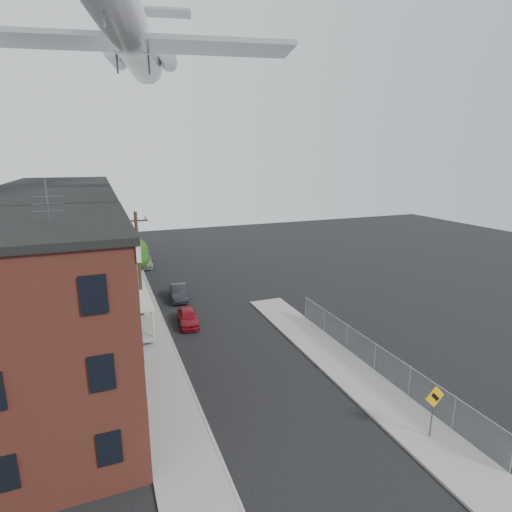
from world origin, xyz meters
The scene contains 19 objects.
ground centered at (0.00, 0.00, 0.00)m, with size 120.00×120.00×0.00m, color black.
sidewalk_left centered at (-5.50, 24.00, 0.06)m, with size 3.00×62.00×0.12m, color gray.
sidewalk_right centered at (5.50, 6.00, 0.06)m, with size 3.00×26.00×0.12m, color gray.
curb_left centered at (-4.05, 24.00, 0.07)m, with size 0.15×62.00×0.14m, color gray.
curb_right centered at (4.05, 6.00, 0.07)m, with size 0.15×26.00×0.14m, color gray.
corner_building centered at (-12.00, 7.00, 5.16)m, with size 10.31×12.30×12.15m.
row_house_a centered at (-11.96, 16.50, 5.13)m, with size 11.98×7.00×10.30m.
row_house_b centered at (-11.96, 23.50, 5.13)m, with size 11.98×7.00×10.30m.
row_house_c centered at (-11.96, 30.50, 5.13)m, with size 11.98×7.00×10.30m.
row_house_d centered at (-11.96, 37.50, 5.13)m, with size 11.98×7.00×10.30m.
row_house_e centered at (-11.96, 44.50, 5.13)m, with size 11.98×7.00×10.30m.
chainlink_fence centered at (7.00, 5.00, 1.00)m, with size 0.06×18.06×1.90m.
warning_sign centered at (5.60, -1.03, 1.88)m, with size 1.10×0.11×2.80m.
utility_pole centered at (-5.60, 18.00, 4.67)m, with size 1.80×0.26×9.00m.
street_tree centered at (-5.27, 27.92, 3.45)m, with size 3.22×3.20×5.20m.
car_near centered at (-2.29, 16.29, 0.64)m, with size 1.51×3.76×1.28m, color maroon.
car_mid centered at (-1.86, 22.41, 0.67)m, with size 1.42×4.08×1.35m, color black.
car_far centered at (-3.60, 35.54, 0.68)m, with size 1.90×4.69×1.36m, color slate.
airplane centered at (-4.82, 20.42, 21.69)m, with size 23.62×26.99×7.76m.
Camera 1 is at (-8.03, -13.18, 13.01)m, focal length 28.00 mm.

